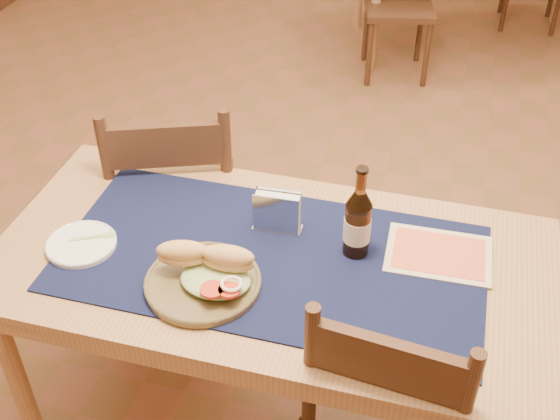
% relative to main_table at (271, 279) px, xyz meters
% --- Properties ---
extents(main_table, '(1.60, 0.80, 0.75)m').
position_rel_main_table_xyz_m(main_table, '(0.00, 0.00, 0.00)').
color(main_table, '#AE7A52').
rests_on(main_table, ground).
extents(placemat, '(1.20, 0.60, 0.01)m').
position_rel_main_table_xyz_m(placemat, '(0.00, 0.00, 0.09)').
color(placemat, '#0F1239').
rests_on(placemat, main_table).
extents(baseboard, '(6.00, 7.00, 0.10)m').
position_rel_main_table_xyz_m(baseboard, '(0.00, 0.80, -0.62)').
color(baseboard, '#472719').
rests_on(baseboard, ground).
extents(chair_main_far, '(0.58, 0.58, 0.98)m').
position_rel_main_table_xyz_m(chair_main_far, '(-0.50, 0.46, -0.16)').
color(chair_main_far, '#472719').
rests_on(chair_main_far, ground).
extents(chair_back_near, '(0.48, 0.48, 0.87)m').
position_rel_main_table_xyz_m(chair_back_near, '(0.03, 2.74, -0.21)').
color(chair_back_near, '#472719').
rests_on(chair_back_near, ground).
extents(sandwich_plate, '(0.32, 0.32, 0.12)m').
position_rel_main_table_xyz_m(sandwich_plate, '(-0.14, -0.15, 0.12)').
color(sandwich_plate, brown).
rests_on(sandwich_plate, placemat).
extents(side_plate, '(0.20, 0.20, 0.02)m').
position_rel_main_table_xyz_m(side_plate, '(-0.54, -0.10, 0.10)').
color(side_plate, white).
rests_on(side_plate, placemat).
extents(fork, '(0.12, 0.08, 0.00)m').
position_rel_main_table_xyz_m(fork, '(-0.51, -0.06, 0.10)').
color(fork, '#93CF71').
rests_on(fork, side_plate).
extents(beer_bottle, '(0.08, 0.08, 0.29)m').
position_rel_main_table_xyz_m(beer_bottle, '(0.23, 0.09, 0.20)').
color(beer_bottle, '#4E280D').
rests_on(beer_bottle, placemat).
extents(napkin_holder, '(0.15, 0.06, 0.13)m').
position_rel_main_table_xyz_m(napkin_holder, '(-0.02, 0.13, 0.15)').
color(napkin_holder, silver).
rests_on(napkin_holder, placemat).
extents(menu_card, '(0.30, 0.23, 0.01)m').
position_rel_main_table_xyz_m(menu_card, '(0.46, 0.14, 0.09)').
color(menu_card, beige).
rests_on(menu_card, placemat).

